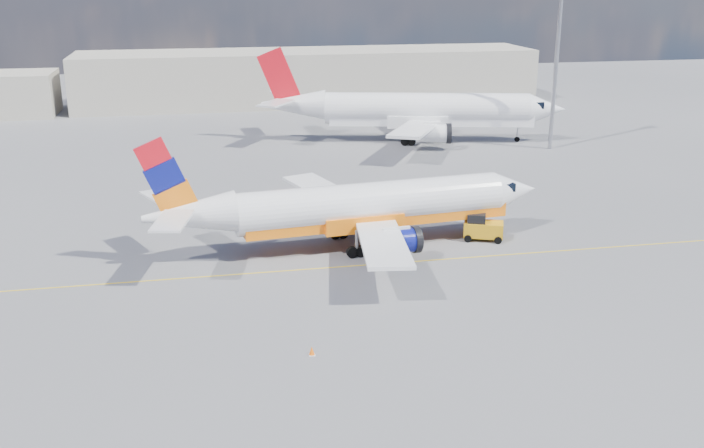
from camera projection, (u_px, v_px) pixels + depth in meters
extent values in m
plane|color=#5B5C60|center=(401.00, 279.00, 52.09)|extent=(240.00, 240.00, 0.00)
cube|color=yellow|center=(390.00, 263.00, 54.89)|extent=(70.00, 0.15, 0.01)
cube|color=#AFA896|center=(308.00, 77.00, 121.78)|extent=(70.00, 14.00, 8.00)
cylinder|color=white|center=(371.00, 203.00, 57.54)|extent=(20.23, 5.23, 3.09)
cone|color=white|center=(514.00, 190.00, 60.96)|extent=(3.95, 3.47, 3.09)
cone|color=white|center=(189.00, 215.00, 53.63)|extent=(6.65, 3.61, 2.94)
cube|color=black|center=(500.00, 185.00, 60.44)|extent=(1.76, 2.25, 0.64)
cube|color=orange|center=(377.00, 216.00, 57.99)|extent=(20.17, 4.68, 1.09)
cube|color=white|center=(329.00, 193.00, 63.17)|extent=(6.50, 11.25, 0.73)
cube|color=white|center=(383.00, 243.00, 51.62)|extent=(4.37, 11.21, 0.73)
cylinder|color=navy|center=(359.00, 209.00, 61.90)|extent=(3.44, 2.07, 1.73)
cylinder|color=navy|center=(396.00, 241.00, 54.47)|extent=(3.44, 2.07, 1.73)
cylinder|color=black|center=(377.00, 208.00, 62.32)|extent=(0.66, 1.95, 1.91)
cylinder|color=black|center=(416.00, 239.00, 54.89)|extent=(0.66, 1.95, 1.91)
cube|color=orange|center=(166.00, 177.00, 52.38)|extent=(4.27, 0.73, 5.68)
cube|color=white|center=(164.00, 197.00, 55.69)|extent=(3.69, 4.97, 0.16)
cube|color=white|center=(172.00, 221.00, 50.41)|extent=(2.89, 4.86, 0.16)
cylinder|color=#9B9BA3|center=(481.00, 220.00, 60.82)|extent=(0.18, 0.18, 1.91)
cylinder|color=black|center=(481.00, 230.00, 61.09)|extent=(0.53, 0.27, 0.51)
cylinder|color=black|center=(339.00, 233.00, 59.87)|extent=(0.85, 0.43, 0.82)
cylinder|color=black|center=(357.00, 252.00, 55.91)|extent=(0.85, 0.43, 0.82)
cylinder|color=white|center=(426.00, 108.00, 93.49)|extent=(24.38, 9.26, 3.74)
cone|color=white|center=(547.00, 109.00, 93.02)|extent=(5.15, 4.66, 3.74)
cone|color=white|center=(293.00, 105.00, 93.89)|extent=(8.31, 5.24, 3.55)
cube|color=black|center=(534.00, 104.00, 92.89)|extent=(2.41, 2.89, 0.77)
cube|color=white|center=(431.00, 119.00, 93.86)|extent=(24.23, 8.62, 1.32)
cube|color=white|center=(410.00, 106.00, 101.16)|extent=(3.64, 13.22, 0.88)
cube|color=white|center=(415.00, 129.00, 86.52)|extent=(9.20, 13.32, 0.88)
cylinder|color=white|center=(428.00, 118.00, 98.80)|extent=(4.33, 2.95, 2.09)
cylinder|color=white|center=(433.00, 133.00, 89.38)|extent=(4.33, 2.95, 2.09)
cylinder|color=black|center=(442.00, 118.00, 98.74)|extent=(1.07, 2.37, 2.31)
cylinder|color=black|center=(449.00, 133.00, 89.33)|extent=(1.07, 2.37, 2.31)
cube|color=red|center=(279.00, 76.00, 92.91)|extent=(5.09, 1.52, 6.86)
cube|color=white|center=(283.00, 94.00, 97.07)|extent=(2.84, 5.67, 0.20)
cube|color=white|center=(276.00, 103.00, 90.37)|extent=(4.93, 5.95, 0.20)
cylinder|color=#9B9BA3|center=(518.00, 130.00, 93.92)|extent=(0.24, 0.24, 2.31)
cylinder|color=black|center=(517.00, 139.00, 94.25)|extent=(0.66, 0.40, 0.62)
cylinder|color=black|center=(407.00, 133.00, 97.13)|extent=(1.06, 0.64, 0.99)
cylinder|color=black|center=(408.00, 141.00, 92.11)|extent=(1.06, 0.64, 0.99)
cylinder|color=black|center=(469.00, 232.00, 60.58)|extent=(0.61, 0.42, 0.56)
cylinder|color=black|center=(468.00, 239.00, 59.10)|extent=(0.61, 0.42, 0.56)
cylinder|color=black|center=(498.00, 234.00, 60.21)|extent=(0.61, 0.42, 0.56)
cylinder|color=black|center=(498.00, 240.00, 58.73)|extent=(0.61, 0.42, 0.56)
cube|color=orange|center=(483.00, 229.00, 59.48)|extent=(3.30, 2.54, 1.13)
cube|color=black|center=(477.00, 217.00, 59.30)|extent=(1.75, 1.75, 0.68)
cube|color=white|center=(312.00, 355.00, 41.72)|extent=(0.36, 0.36, 0.04)
cone|color=#FF630A|center=(312.00, 350.00, 41.64)|extent=(0.30, 0.30, 0.46)
cylinder|color=#9B9BA3|center=(557.00, 55.00, 87.35)|extent=(0.47, 0.47, 21.33)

